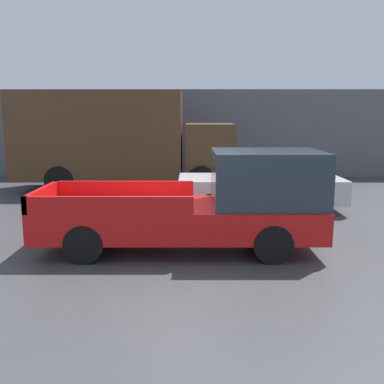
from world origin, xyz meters
The scene contains 5 objects.
ground_plane centered at (0.00, 0.00, 0.00)m, with size 60.00×60.00×0.00m, color #3D3D3F.
building_wall centered at (0.00, 10.28, 1.90)m, with size 28.00×0.15×3.81m.
pickup_truck centered at (0.55, -0.05, 0.94)m, with size 5.65×1.94×2.03m.
car centered at (2.20, 3.64, 0.79)m, with size 4.65×1.90×1.57m.
delivery_truck centered at (-2.52, 7.06, 1.89)m, with size 7.77×2.52×3.53m.
Camera 1 is at (0.21, -8.53, 2.73)m, focal length 40.00 mm.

